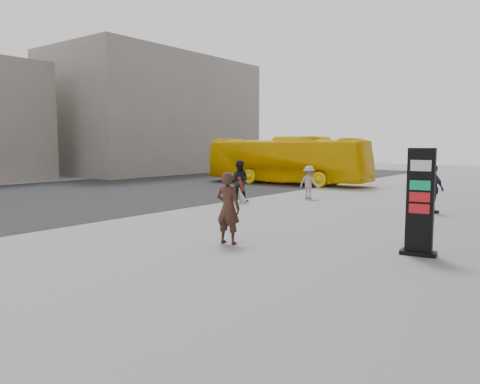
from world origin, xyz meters
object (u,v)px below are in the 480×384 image
Objects in this scene: woman at (228,207)px; pedestrian_c at (433,189)px; pedestrian_a at (239,181)px; bus at (287,160)px; info_pylon at (420,202)px; pedestrian_b at (309,182)px.

pedestrian_c is (2.64, 8.54, -0.05)m from woman.
pedestrian_a is (-4.98, 6.99, -0.03)m from woman.
woman is 18.08m from bus.
info_pylon reaches higher than pedestrian_b.
bus is at bearing -97.57° from pedestrian_a.
pedestrian_a is at bearing 46.75° from pedestrian_c.
info_pylon is 4.50m from woman.
pedestrian_c is (10.81, -7.57, -0.59)m from bus.
bus is at bearing 0.24° from pedestrian_c.
woman is at bearing -155.44° from bus.
pedestrian_b is at bearing -143.59° from bus.
woman is 1.21× the size of pedestrian_b.
bus is 6.00× the size of pedestrian_c.
pedestrian_b is (-7.28, 8.15, -0.45)m from info_pylon.
woman is at bearing 110.29° from pedestrian_b.
bus reaches higher than woman.
info_pylon is at bearing -141.86° from bus.
bus is 7.04× the size of pedestrian_b.
bus is (-12.35, 14.46, 0.27)m from info_pylon.
info_pylon is 10.94m from pedestrian_b.
pedestrian_b is (-3.11, 9.80, -0.18)m from woman.
woman is 10.28m from pedestrian_b.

